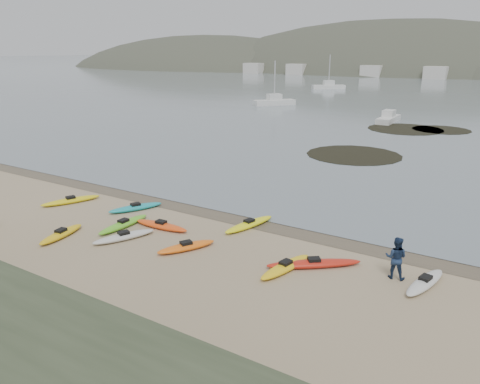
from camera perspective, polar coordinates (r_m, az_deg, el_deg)
The scene contains 6 objects.
ground at distance 27.92m, azimuth -0.00°, elevation -2.94°, with size 600.00×600.00×0.00m, color tan.
wet_sand at distance 27.68m, azimuth -0.33°, elevation -3.12°, with size 60.00×60.00×0.00m, color brown.
kayaks at distance 24.96m, azimuth -6.66°, elevation -5.14°, with size 23.46×10.02×0.34m.
person_east at distance 21.39m, azimuth 18.48°, elevation -7.61°, with size 0.92×0.72×1.89m, color navy.
kelp_mats at distance 55.62m, azimuth 18.71°, elevation 6.31°, with size 12.13×27.19×0.04m.
moored_boats at distance 98.19m, azimuth 24.16°, elevation 10.35°, with size 77.97×68.68×1.14m.
Camera 1 is at (14.03, -22.17, 9.56)m, focal length 35.00 mm.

